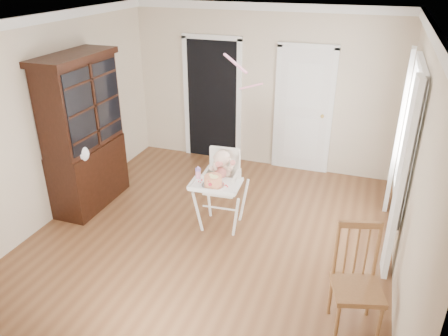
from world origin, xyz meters
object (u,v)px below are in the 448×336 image
(cake, at_px, (213,181))
(dining_chair, at_px, (357,284))
(high_chair, at_px, (221,181))
(china_cabinet, at_px, (84,133))
(sippy_cup, at_px, (198,173))

(cake, xyz_separation_m, dining_chair, (1.82, -0.99, -0.31))
(high_chair, relative_size, dining_chair, 1.00)
(china_cabinet, bearing_deg, cake, -7.52)
(high_chair, distance_m, sippy_cup, 0.34)
(high_chair, xyz_separation_m, dining_chair, (1.82, -1.28, -0.16))
(cake, height_order, china_cabinet, china_cabinet)
(cake, distance_m, sippy_cup, 0.28)
(china_cabinet, distance_m, dining_chair, 4.08)
(cake, bearing_deg, high_chair, 90.24)
(china_cabinet, bearing_deg, dining_chair, -18.08)
(high_chair, bearing_deg, china_cabinet, 176.83)
(cake, relative_size, sippy_cup, 1.61)
(high_chair, distance_m, cake, 0.33)
(cake, relative_size, china_cabinet, 0.13)
(high_chair, xyz_separation_m, sippy_cup, (-0.25, -0.17, 0.16))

